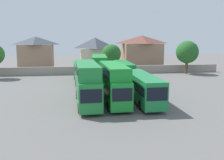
{
  "coord_description": "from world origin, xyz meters",
  "views": [
    {
      "loc": [
        -4.92,
        -30.98,
        8.13
      ],
      "look_at": [
        0.0,
        3.0,
        2.42
      ],
      "focal_mm": 41.6,
      "sensor_mm": 36.0,
      "label": 1
    }
  ],
  "objects_px": {
    "tree_left_of_lot": "(112,54)",
    "house_terrace_left": "(36,53)",
    "bus_1": "(87,81)",
    "bus_5": "(99,67)",
    "bus_6": "(124,70)",
    "bus_2": "(114,81)",
    "house_terrace_centre": "(95,53)",
    "bus_3": "(142,86)",
    "tree_right_of_lot": "(187,52)",
    "bus_4": "(82,72)",
    "house_terrace_right": "(142,51)"
  },
  "relations": [
    {
      "from": "tree_left_of_lot",
      "to": "house_terrace_left",
      "type": "bearing_deg",
      "value": 155.99
    },
    {
      "from": "bus_1",
      "to": "bus_5",
      "type": "xyz_separation_m",
      "value": [
        2.95,
        15.44,
        -0.12
      ]
    },
    {
      "from": "bus_6",
      "to": "bus_1",
      "type": "bearing_deg",
      "value": -23.67
    },
    {
      "from": "bus_2",
      "to": "house_terrace_centre",
      "type": "height_order",
      "value": "house_terrace_centre"
    },
    {
      "from": "bus_3",
      "to": "tree_left_of_lot",
      "type": "height_order",
      "value": "tree_left_of_lot"
    },
    {
      "from": "bus_1",
      "to": "bus_3",
      "type": "bearing_deg",
      "value": 92.01
    },
    {
      "from": "bus_6",
      "to": "tree_right_of_lot",
      "type": "distance_m",
      "value": 17.8
    },
    {
      "from": "bus_4",
      "to": "tree_left_of_lot",
      "type": "relative_size",
      "value": 1.85
    },
    {
      "from": "house_terrace_centre",
      "to": "house_terrace_left",
      "type": "bearing_deg",
      "value": 178.15
    },
    {
      "from": "bus_4",
      "to": "house_terrace_right",
      "type": "height_order",
      "value": "house_terrace_right"
    },
    {
      "from": "bus_1",
      "to": "bus_3",
      "type": "xyz_separation_m",
      "value": [
        6.92,
        0.4,
        -0.86
      ]
    },
    {
      "from": "bus_4",
      "to": "house_terrace_left",
      "type": "distance_m",
      "value": 23.23
    },
    {
      "from": "bus_2",
      "to": "house_terrace_right",
      "type": "height_order",
      "value": "house_terrace_right"
    },
    {
      "from": "bus_4",
      "to": "house_terrace_centre",
      "type": "relative_size",
      "value": 1.51
    },
    {
      "from": "bus_3",
      "to": "house_terrace_left",
      "type": "relative_size",
      "value": 1.43
    },
    {
      "from": "bus_4",
      "to": "tree_right_of_lot",
      "type": "relative_size",
      "value": 1.64
    },
    {
      "from": "bus_1",
      "to": "bus_4",
      "type": "relative_size",
      "value": 0.9
    },
    {
      "from": "bus_6",
      "to": "house_terrace_centre",
      "type": "height_order",
      "value": "house_terrace_centre"
    },
    {
      "from": "bus_2",
      "to": "tree_right_of_lot",
      "type": "bearing_deg",
      "value": 138.82
    },
    {
      "from": "bus_3",
      "to": "house_terrace_centre",
      "type": "relative_size",
      "value": 1.51
    },
    {
      "from": "bus_3",
      "to": "bus_1",
      "type": "bearing_deg",
      "value": -86.88
    },
    {
      "from": "house_terrace_left",
      "to": "house_terrace_centre",
      "type": "bearing_deg",
      "value": -1.85
    },
    {
      "from": "bus_2",
      "to": "house_terrace_right",
      "type": "relative_size",
      "value": 1.05
    },
    {
      "from": "bus_5",
      "to": "house_terrace_right",
      "type": "distance_m",
      "value": 24.35
    },
    {
      "from": "bus_5",
      "to": "house_terrace_right",
      "type": "relative_size",
      "value": 1.05
    },
    {
      "from": "house_terrace_left",
      "to": "tree_left_of_lot",
      "type": "relative_size",
      "value": 1.29
    },
    {
      "from": "bus_4",
      "to": "bus_6",
      "type": "distance_m",
      "value": 7.77
    },
    {
      "from": "bus_4",
      "to": "tree_right_of_lot",
      "type": "height_order",
      "value": "tree_right_of_lot"
    },
    {
      "from": "bus_2",
      "to": "bus_3",
      "type": "xyz_separation_m",
      "value": [
        3.65,
        0.17,
        -0.74
      ]
    },
    {
      "from": "house_terrace_centre",
      "to": "bus_3",
      "type": "bearing_deg",
      "value": -85.0
    },
    {
      "from": "bus_1",
      "to": "bus_2",
      "type": "height_order",
      "value": "bus_1"
    },
    {
      "from": "bus_3",
      "to": "house_terrace_right",
      "type": "xyz_separation_m",
      "value": [
        9.17,
        35.47,
        2.37
      ]
    },
    {
      "from": "bus_2",
      "to": "house_terrace_left",
      "type": "distance_m",
      "value": 38.67
    },
    {
      "from": "bus_5",
      "to": "tree_right_of_lot",
      "type": "bearing_deg",
      "value": 116.78
    },
    {
      "from": "bus_3",
      "to": "bus_6",
      "type": "xyz_separation_m",
      "value": [
        0.6,
        15.54,
        0.03
      ]
    },
    {
      "from": "bus_2",
      "to": "house_terrace_centre",
      "type": "distance_m",
      "value": 35.52
    },
    {
      "from": "tree_right_of_lot",
      "to": "tree_left_of_lot",
      "type": "bearing_deg",
      "value": 164.55
    },
    {
      "from": "bus_2",
      "to": "bus_3",
      "type": "distance_m",
      "value": 3.73
    },
    {
      "from": "bus_5",
      "to": "bus_6",
      "type": "height_order",
      "value": "bus_5"
    },
    {
      "from": "bus_5",
      "to": "tree_right_of_lot",
      "type": "height_order",
      "value": "tree_right_of_lot"
    },
    {
      "from": "house_terrace_left",
      "to": "house_terrace_right",
      "type": "height_order",
      "value": "house_terrace_right"
    },
    {
      "from": "bus_3",
      "to": "bus_4",
      "type": "distance_m",
      "value": 16.85
    },
    {
      "from": "house_terrace_centre",
      "to": "bus_1",
      "type": "bearing_deg",
      "value": -96.12
    },
    {
      "from": "bus_5",
      "to": "bus_6",
      "type": "distance_m",
      "value": 4.65
    },
    {
      "from": "house_terrace_left",
      "to": "house_terrace_centre",
      "type": "distance_m",
      "value": 14.7
    },
    {
      "from": "tree_left_of_lot",
      "to": "house_terrace_centre",
      "type": "bearing_deg",
      "value": 112.95
    },
    {
      "from": "bus_3",
      "to": "bus_6",
      "type": "bearing_deg",
      "value": 177.61
    },
    {
      "from": "bus_6",
      "to": "house_terrace_left",
      "type": "height_order",
      "value": "house_terrace_left"
    },
    {
      "from": "bus_5",
      "to": "house_terrace_centre",
      "type": "xyz_separation_m",
      "value": [
        0.88,
        20.28,
        1.35
      ]
    },
    {
      "from": "bus_6",
      "to": "tree_left_of_lot",
      "type": "relative_size",
      "value": 1.65
    }
  ]
}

